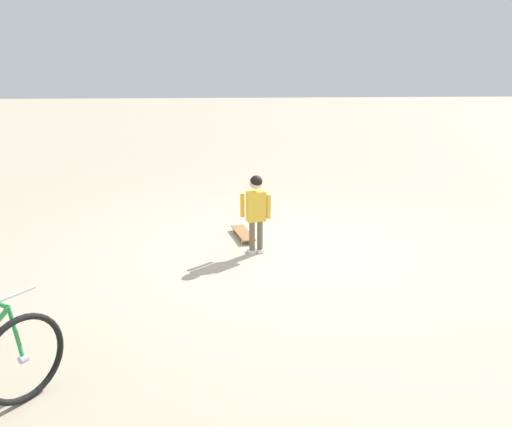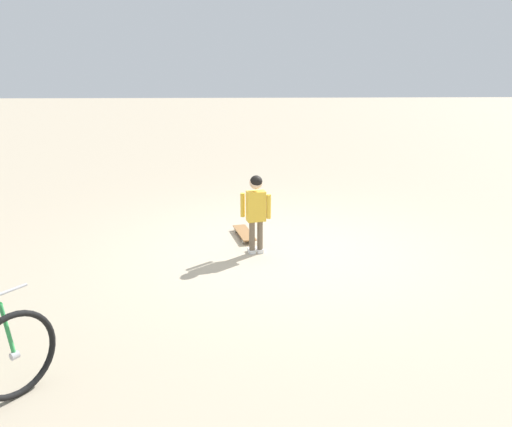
% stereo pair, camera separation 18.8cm
% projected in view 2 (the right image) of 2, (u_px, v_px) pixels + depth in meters
% --- Properties ---
extents(ground_plane, '(50.00, 50.00, 0.00)m').
position_uv_depth(ground_plane, '(286.00, 250.00, 7.28)').
color(ground_plane, tan).
extents(child_person, '(0.40, 0.22, 1.06)m').
position_uv_depth(child_person, '(256.00, 206.00, 7.01)').
color(child_person, brown).
rests_on(child_person, ground).
extents(skateboard, '(0.34, 0.74, 0.07)m').
position_uv_depth(skateboard, '(244.00, 233.00, 7.80)').
color(skateboard, olive).
rests_on(skateboard, ground).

